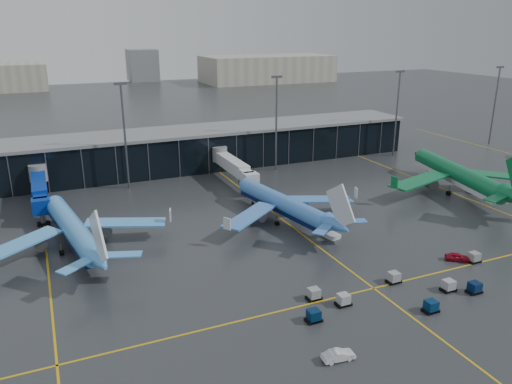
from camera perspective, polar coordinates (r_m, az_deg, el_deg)
name	(u,v)px	position (r m, az deg, el deg)	size (l,w,h in m)	color
ground	(272,260)	(85.59, 1.80, -7.75)	(600.00, 600.00, 0.00)	#282B2D
terminal_pier	(175,150)	(139.18, -9.24, 4.76)	(142.00, 17.00, 10.70)	black
jet_bridges	(39,188)	(117.02, -23.51, 0.38)	(94.00, 27.50, 7.20)	#595B60
flood_masts	(205,126)	(127.48, -5.85, 7.52)	(203.00, 0.50, 25.50)	#595B60
distant_hangars	(167,71)	(350.55, -10.18, 13.42)	(260.00, 71.00, 22.00)	#B2AD99
taxi_lines	(294,229)	(98.35, 4.41, -4.19)	(220.00, 120.00, 0.02)	gold
airliner_arkefly	(71,216)	(93.47, -20.37, -2.61)	(34.46, 39.25, 12.06)	#4699E5
airliner_klm_near	(282,193)	(100.54, 3.03, -0.14)	(32.96, 37.54, 11.54)	#3E7ACE
airliner_aer_lingus	(459,163)	(127.16, 22.14, 3.04)	(39.70, 45.21, 13.89)	#0B6437
baggage_carts	(402,290)	(78.03, 16.31, -10.69)	(35.86, 10.96, 1.70)	black
mobile_airstair	(331,233)	(95.02, 8.59, -4.69)	(2.76, 3.56, 3.45)	silver
service_van_red	(457,257)	(91.60, 22.02, -6.89)	(1.60, 3.98, 1.36)	maroon
service_van_white	(338,355)	(62.99, 9.40, -17.93)	(1.42, 4.07, 1.34)	silver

